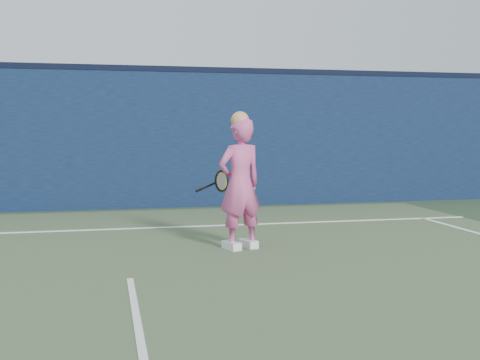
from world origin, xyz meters
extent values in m
plane|color=#2E4128|center=(0.00, 0.00, 0.00)|extent=(80.00, 80.00, 0.00)
cube|color=#0B1732|center=(0.00, 6.50, 1.25)|extent=(24.00, 0.40, 2.50)
cube|color=black|center=(0.00, 6.50, 2.55)|extent=(24.00, 0.42, 0.10)
imported|color=#D35292|center=(1.36, 2.24, 0.79)|extent=(0.67, 0.55, 1.58)
sphere|color=tan|center=(1.36, 2.24, 1.55)|extent=(0.22, 0.22, 0.22)
cube|color=white|center=(1.48, 2.28, 0.05)|extent=(0.21, 0.30, 0.10)
cube|color=white|center=(1.25, 2.20, 0.05)|extent=(0.21, 0.30, 0.10)
torus|color=black|center=(1.22, 2.68, 0.79)|extent=(0.24, 0.23, 0.28)
torus|color=yellow|center=(1.22, 2.68, 0.79)|extent=(0.19, 0.18, 0.23)
cylinder|color=beige|center=(1.22, 2.68, 0.79)|extent=(0.18, 0.17, 0.23)
cylinder|color=black|center=(1.03, 2.60, 0.74)|extent=(0.23, 0.16, 0.09)
cylinder|color=black|center=(0.92, 2.55, 0.70)|extent=(0.11, 0.09, 0.06)
cube|color=white|center=(0.00, 4.00, 0.01)|extent=(11.00, 0.08, 0.01)
camera|label=1|loc=(-0.21, -4.76, 1.43)|focal=45.00mm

